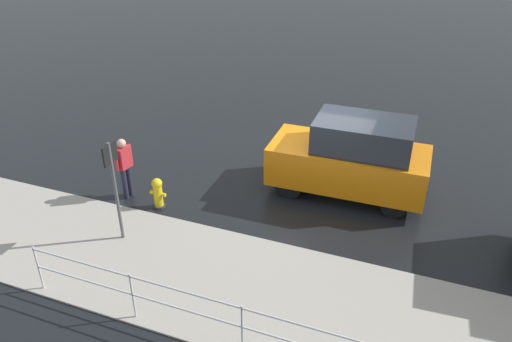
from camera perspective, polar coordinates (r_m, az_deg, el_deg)
name	(u,v)px	position (r m, az deg, el deg)	size (l,w,h in m)	color
ground_plane	(314,188)	(13.25, 6.66, -1.92)	(60.00, 60.00, 0.00)	black
kerb_strip	(258,291)	(10.01, 0.18, -13.60)	(24.00, 3.20, 0.04)	gray
moving_hatchback	(352,158)	(12.68, 10.91, 1.52)	(3.93, 1.78, 2.06)	orange
fire_hydrant	(158,193)	(12.41, -11.15, -2.49)	(0.42, 0.31, 0.80)	gold
pedestrian	(124,163)	(12.75, -14.82, 0.84)	(0.29, 0.56, 1.62)	#B2262D
metal_railing	(242,320)	(8.50, -1.62, -16.70)	(8.48, 0.04, 1.05)	#B7BABF
sign_post	(114,178)	(10.88, -15.95, -0.80)	(0.07, 0.44, 2.40)	#4C4C51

